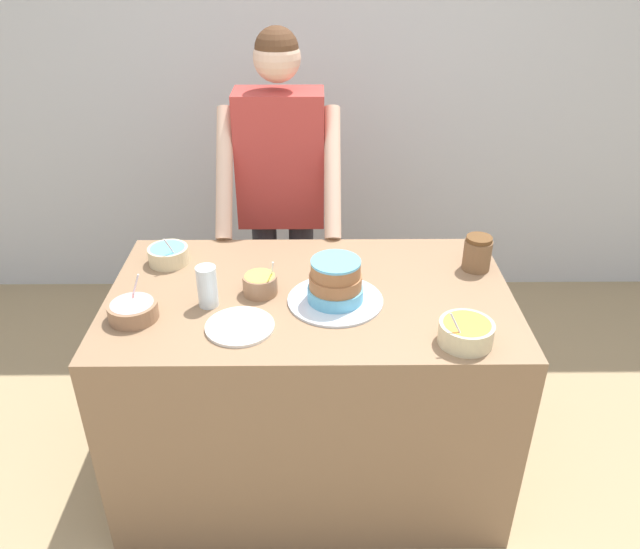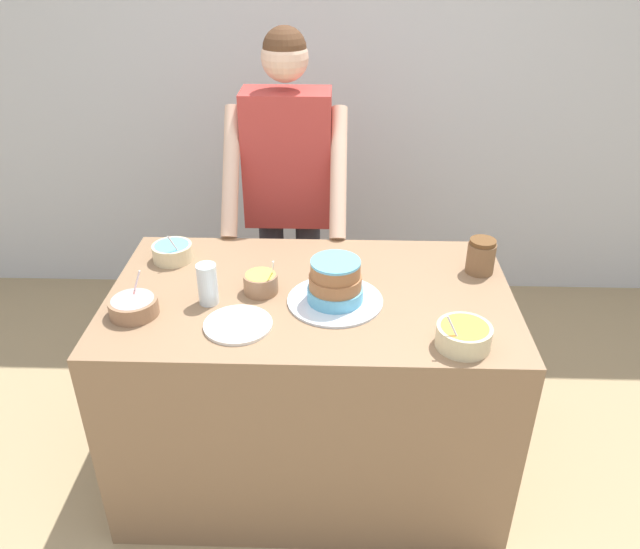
# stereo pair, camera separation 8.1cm
# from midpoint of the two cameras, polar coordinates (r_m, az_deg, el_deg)

# --- Properties ---
(ground_plane) EXTENTS (14.00, 14.00, 0.00)m
(ground_plane) POSITION_cam_midpoint_polar(r_m,az_deg,el_deg) (2.69, -0.25, -23.83)
(ground_plane) COLOR tan
(wall_back) EXTENTS (10.00, 0.05, 2.60)m
(wall_back) POSITION_cam_midpoint_polar(r_m,az_deg,el_deg) (3.79, 0.88, 16.58)
(wall_back) COLOR silver
(wall_back) RESTS_ON ground_plane
(counter) EXTENTS (1.55, 0.90, 0.92)m
(counter) POSITION_cam_midpoint_polar(r_m,az_deg,el_deg) (2.67, 0.08, -10.04)
(counter) COLOR #8C6B4C
(counter) RESTS_ON ground_plane
(person_baker) EXTENTS (0.57, 0.49, 1.77)m
(person_baker) POSITION_cam_midpoint_polar(r_m,az_deg,el_deg) (3.06, -2.19, 8.69)
(person_baker) COLOR #2D2D38
(person_baker) RESTS_ON ground_plane
(cake) EXTENTS (0.36, 0.36, 0.17)m
(cake) POSITION_cam_midpoint_polar(r_m,az_deg,el_deg) (2.31, 2.41, -0.97)
(cake) COLOR silver
(cake) RESTS_ON counter
(frosting_bowl_yellow) EXTENTS (0.13, 0.13, 0.15)m
(frosting_bowl_yellow) POSITION_cam_midpoint_polar(r_m,az_deg,el_deg) (2.39, -4.47, -0.72)
(frosting_bowl_yellow) COLOR #936B4C
(frosting_bowl_yellow) RESTS_ON counter
(frosting_bowl_pink) EXTENTS (0.18, 0.18, 0.15)m
(frosting_bowl_pink) POSITION_cam_midpoint_polar(r_m,az_deg,el_deg) (2.34, -15.74, -2.77)
(frosting_bowl_pink) COLOR #936B4C
(frosting_bowl_pink) RESTS_ON counter
(frosting_bowl_orange) EXTENTS (0.19, 0.19, 0.14)m
(frosting_bowl_orange) POSITION_cam_midpoint_polar(r_m,az_deg,el_deg) (2.15, 14.06, -5.44)
(frosting_bowl_orange) COLOR beige
(frosting_bowl_orange) RESTS_ON counter
(frosting_bowl_blue) EXTENTS (0.17, 0.17, 0.14)m
(frosting_bowl_blue) POSITION_cam_midpoint_polar(r_m,az_deg,el_deg) (2.67, -12.50, 2.06)
(frosting_bowl_blue) COLOR beige
(frosting_bowl_blue) RESTS_ON counter
(drinking_glass) EXTENTS (0.07, 0.07, 0.16)m
(drinking_glass) POSITION_cam_midpoint_polar(r_m,az_deg,el_deg) (2.33, -9.27, -0.88)
(drinking_glass) COLOR silver
(drinking_glass) RESTS_ON counter
(ceramic_plate) EXTENTS (0.24, 0.24, 0.01)m
(ceramic_plate) POSITION_cam_midpoint_polar(r_m,az_deg,el_deg) (2.22, -6.47, -4.59)
(ceramic_plate) COLOR white
(ceramic_plate) RESTS_ON counter
(stoneware_jar) EXTENTS (0.11, 0.11, 0.14)m
(stoneware_jar) POSITION_cam_midpoint_polar(r_m,az_deg,el_deg) (2.60, 15.37, 1.62)
(stoneware_jar) COLOR brown
(stoneware_jar) RESTS_ON counter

